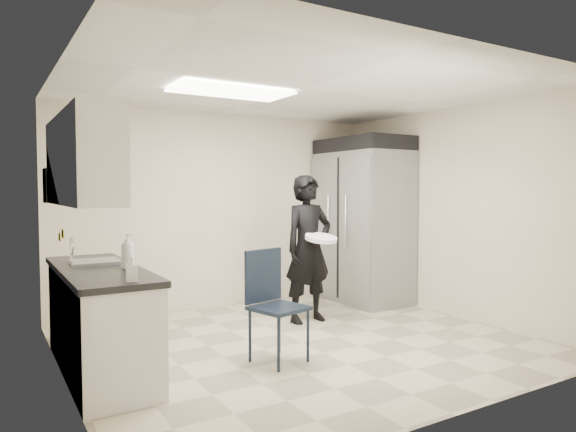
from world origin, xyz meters
TOP-DOWN VIEW (x-y plane):
  - floor at (0.00, 0.00)m, footprint 4.50×4.50m
  - ceiling at (0.00, 0.00)m, footprint 4.50×4.50m
  - back_wall at (0.00, 2.00)m, footprint 4.50×0.00m
  - left_wall at (-2.25, 0.00)m, footprint 0.00×4.00m
  - right_wall at (2.25, 0.00)m, footprint 0.00×4.00m
  - ceiling_panel at (-0.60, 0.40)m, footprint 1.20×0.60m
  - lower_counter at (-1.95, 0.20)m, footprint 0.60×1.90m
  - countertop at (-1.95, 0.20)m, footprint 0.64×1.95m
  - sink at (-1.93, 0.45)m, footprint 0.42×0.40m
  - faucet at (-2.13, 0.45)m, footprint 0.02×0.02m
  - upper_cabinets at (-2.08, 0.20)m, footprint 0.35×1.80m
  - towel_dispenser at (-2.14, 1.35)m, footprint 0.22×0.30m
  - notice_sticker_left at (-2.24, 0.10)m, footprint 0.00×0.12m
  - notice_sticker_right at (-2.24, 0.30)m, footprint 0.00×0.12m
  - commercial_fridge at (1.83, 1.27)m, footprint 0.80×1.35m
  - fridge_compressor at (1.83, 1.27)m, footprint 0.80×1.35m
  - folding_chair at (-0.50, -0.38)m, footprint 0.54×0.54m
  - man_tuxedo at (0.53, 0.69)m, footprint 0.66×0.46m
  - bucket_lid at (0.54, 0.44)m, footprint 0.39×0.39m
  - soap_bottle_a at (-1.75, 0.01)m, footprint 0.14×0.14m
  - soap_bottle_b at (-1.88, -0.64)m, footprint 0.10×0.10m

SIDE VIEW (x-z plane):
  - floor at x=0.00m, z-range 0.00..0.00m
  - lower_counter at x=-1.95m, z-range 0.00..0.86m
  - folding_chair at x=-0.50m, z-range 0.00..0.99m
  - sink at x=-1.93m, z-range 0.80..0.94m
  - man_tuxedo at x=0.53m, z-range 0.00..1.75m
  - countertop at x=-1.95m, z-range 0.86..0.91m
  - soap_bottle_b at x=-1.88m, z-range 0.91..1.09m
  - faucet at x=-2.13m, z-range 0.90..1.14m
  - bucket_lid at x=0.54m, z-range 1.00..1.04m
  - commercial_fridge at x=1.83m, z-range 0.00..2.10m
  - soap_bottle_a at x=-1.75m, z-range 0.91..1.21m
  - notice_sticker_right at x=-2.24m, z-range 1.15..1.21m
  - notice_sticker_left at x=-2.24m, z-range 1.19..1.25m
  - back_wall at x=0.00m, z-range -0.95..3.55m
  - left_wall at x=-2.25m, z-range -0.70..3.30m
  - right_wall at x=2.25m, z-range -0.70..3.30m
  - towel_dispenser at x=-2.14m, z-range 1.45..1.80m
  - upper_cabinets at x=-2.08m, z-range 1.45..2.20m
  - fridge_compressor at x=1.83m, z-range 2.10..2.30m
  - ceiling_panel at x=-0.60m, z-range 2.56..2.58m
  - ceiling at x=0.00m, z-range 2.60..2.60m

